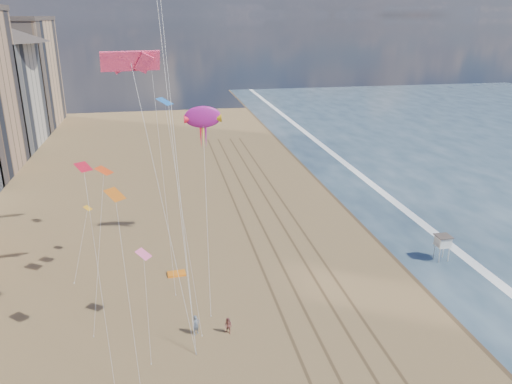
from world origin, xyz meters
The scene contains 9 objects.
wet_sand centered at (19.00, 40.00, 0.00)m, with size 260.00×260.00×0.00m, color #42301E.
foam centered at (23.20, 40.00, 0.00)m, with size 260.00×260.00×0.00m, color white.
tracks centered at (2.55, 30.00, 0.01)m, with size 7.68×120.00×0.01m.
lifeguard_stand centered at (19.88, 24.70, 2.41)m, with size 1.73×1.73×3.12m.
grounded_kite centered at (-10.80, 26.96, 0.11)m, with size 1.98×1.26×0.22m, color orange.
show_kite centered at (-6.65, 34.93, 15.94)m, with size 4.42×8.95×22.63m.
kite_flyer_a centered at (-9.48, 15.59, 0.94)m, with size 0.69×0.45×1.88m, color slate.
kite_flyer_b centered at (-6.62, 15.12, 0.79)m, with size 0.77×0.60×1.58m, color #98544D.
small_kites centered at (-15.15, 22.77, 14.58)m, with size 10.97×22.10×17.57m.
Camera 1 is at (-11.33, -22.95, 27.20)m, focal length 35.00 mm.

